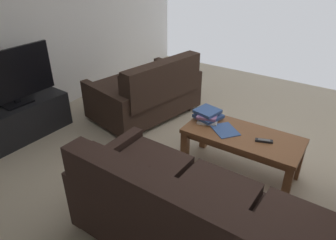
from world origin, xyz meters
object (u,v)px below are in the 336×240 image
Objects in this scene: book_stack at (208,115)px; loose_magazine at (225,130)px; coffee_table at (242,140)px; tv_remote at (264,141)px; sofa_main at (199,223)px; flat_tv at (11,77)px; tv_stand at (22,120)px; loveseat_near at (147,92)px.

book_stack is 0.27m from loose_magazine.
coffee_table is 0.19m from loose_magazine.
book_stack is at bearing -8.67° from tv_remote.
sofa_main is 2.64m from flat_tv.
tv_stand is 2.22m from book_stack.
flat_tv is at bearing 17.48° from coffee_table.
flat_tv is (2.45, 0.77, 0.39)m from coffee_table.
coffee_table is (-1.51, 0.49, 0.04)m from loveseat_near.
book_stack is 1.19× the size of loose_magazine.
loose_magazine reaches higher than tv_stand.
flat_tv reaches higher than loveseat_near.
sofa_main is 1.34m from book_stack.
tv_stand is 0.56m from flat_tv.
loose_magazine is (-2.28, -0.74, 0.24)m from tv_stand.
tv_stand is at bearing 38.57° from flat_tv.
flat_tv is 3.15× the size of book_stack.
sofa_main reaches higher than tv_stand.
book_stack is at bearing 159.31° from loveseat_near.
book_stack is at bearing -157.35° from flat_tv.
coffee_table is 6.80× the size of tv_remote.
coffee_table is 2.60m from flat_tv.
loveseat_near reaches higher than loose_magazine.
sofa_main reaches higher than loveseat_near.
tv_remote is at bearing 174.39° from coffee_table.
book_stack is at bearing -157.35° from tv_stand.
coffee_table is at bearing -83.30° from sofa_main.
loveseat_near is 1.35× the size of tv_stand.
loveseat_near is at bearing -44.63° from sofa_main.
book_stack is at bearing -10.20° from coffee_table.
tv_stand is 1.12× the size of flat_tv.
loose_magazine is (0.31, -1.11, 0.10)m from sofa_main.
coffee_table is 4.19× the size of loose_magazine.
tv_remote is at bearing -94.02° from sofa_main.
flat_tv reaches higher than coffee_table.
loveseat_near is 1.58m from tv_stand.
loose_magazine reaches higher than coffee_table.
tv_remote is at bearing -164.25° from flat_tv.
sofa_main is at bearing 85.98° from tv_remote.
tv_stand is (2.45, 0.77, -0.16)m from coffee_table.
loveseat_near is at bearing -16.44° from tv_remote.
coffee_table is at bearing -40.95° from loose_magazine.
sofa_main is 6.31× the size of book_stack.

